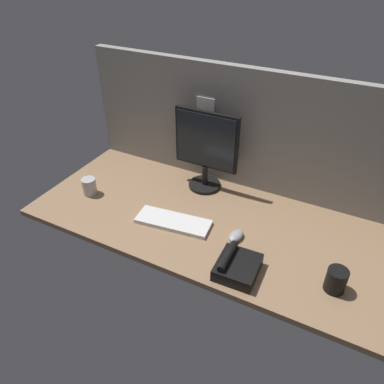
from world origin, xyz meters
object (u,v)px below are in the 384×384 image
at_px(monitor, 206,148).
at_px(desk_phone, 237,266).
at_px(mug_black_travel, 336,280).
at_px(mug_steel, 89,186).
at_px(keyboard, 173,222).
at_px(mouse, 236,236).

relative_size(monitor, desk_phone, 2.27).
distance_m(monitor, desk_phone, 0.69).
height_order(mug_black_travel, mug_steel, mug_black_travel).
distance_m(keyboard, desk_phone, 0.43).
bearing_deg(mug_black_travel, monitor, 151.11).
distance_m(mouse, desk_phone, 0.21).
height_order(keyboard, mug_black_travel, mug_black_travel).
bearing_deg(desk_phone, monitor, 127.32).
relative_size(keyboard, mouse, 3.85).
bearing_deg(monitor, mug_steel, -145.65).
bearing_deg(mouse, mug_black_travel, -4.19).
xyz_separation_m(keyboard, mug_black_travel, (0.78, -0.06, 0.04)).
distance_m(mug_steel, desk_phone, 0.94).
xyz_separation_m(keyboard, mouse, (0.32, 0.04, 0.01)).
bearing_deg(mouse, monitor, 141.86).
bearing_deg(mug_black_travel, keyboard, 175.54).
bearing_deg(keyboard, monitor, 83.48).
relative_size(mouse, desk_phone, 0.49).
bearing_deg(mug_steel, keyboard, -1.19).
relative_size(monitor, mug_steel, 4.77).
bearing_deg(mouse, desk_phone, -59.76).
distance_m(keyboard, mug_steel, 0.53).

